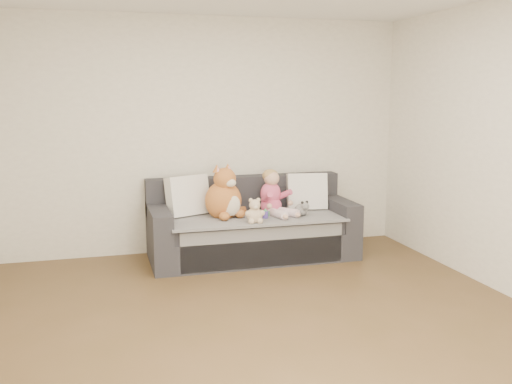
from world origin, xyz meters
TOP-DOWN VIEW (x-y plane):
  - room_shell at (0.00, 0.42)m, footprint 5.00×5.00m
  - sofa at (0.39, 2.06)m, footprint 2.20×0.94m
  - cushion_left at (-0.28, 2.21)m, footprint 0.51×0.38m
  - cushion_right_back at (1.09, 2.21)m, footprint 0.41×0.23m
  - cushion_right_front at (1.06, 2.16)m, footprint 0.47×0.27m
  - toddler at (0.62, 2.01)m, footprint 0.36×0.50m
  - plush_cat at (0.08, 2.00)m, footprint 0.47×0.48m
  - teddy_bear at (0.31, 1.65)m, footprint 0.21×0.15m
  - plush_cow at (0.89, 1.84)m, footprint 0.14×0.21m
  - sippy_cup at (0.47, 1.82)m, footprint 0.10×0.07m

SIDE VIEW (x-z plane):
  - sofa at x=0.39m, z-range -0.12..0.73m
  - sippy_cup at x=0.47m, z-range 0.48..0.58m
  - plush_cow at x=0.89m, z-range 0.46..0.63m
  - teddy_bear at x=0.31m, z-range 0.45..0.71m
  - cushion_right_back at x=1.09m, z-range 0.47..0.83m
  - cushion_right_front at x=1.06m, z-range 0.47..0.89m
  - toddler at x=0.62m, z-range 0.43..0.93m
  - cushion_left at x=-0.28m, z-range 0.47..0.91m
  - plush_cat at x=0.08m, z-range 0.39..0.99m
  - room_shell at x=0.00m, z-range -1.20..3.80m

